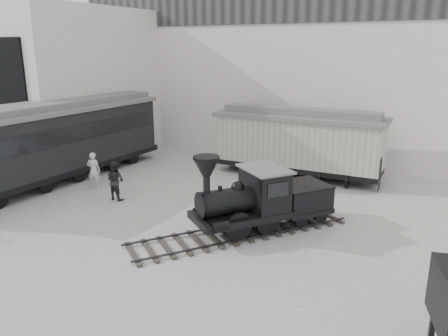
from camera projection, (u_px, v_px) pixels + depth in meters
The scene contains 8 objects.
ground at pixel (179, 260), 14.28m from camera, with size 90.00×90.00×0.00m, color #9E9E9B.
north_wall at pixel (324, 68), 25.38m from camera, with size 34.00×2.51×11.00m.
west_pavilion at pixel (80, 82), 28.24m from camera, with size 7.00×12.11×9.00m.
locomotive at pixel (257, 203), 16.30m from camera, with size 6.54×8.12×3.05m.
boxcar at pixel (298, 141), 23.14m from camera, with size 9.02×3.13×3.65m.
passenger_coach at pixel (54, 142), 22.11m from camera, with size 3.23×14.24×3.80m.
visitor_a at pixel (94, 170), 21.36m from camera, with size 0.66×0.43×1.80m, color silver.
visitor_b at pixel (115, 181), 19.75m from camera, with size 0.87×0.68×1.79m, color black.
Camera 1 is at (7.60, -10.57, 6.78)m, focal length 35.00 mm.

